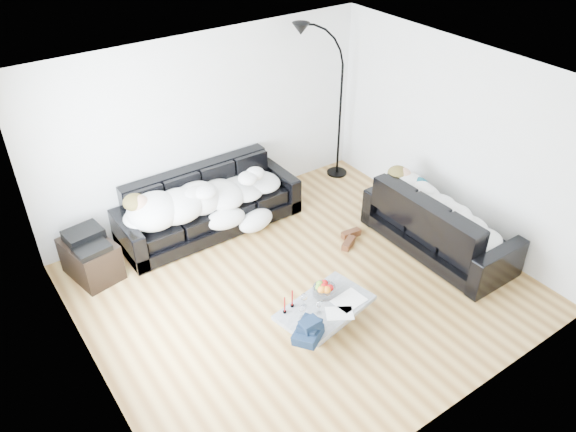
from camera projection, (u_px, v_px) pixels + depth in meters
ground at (302, 287)px, 6.93m from camera, size 5.00×5.00×0.00m
wall_back at (207, 127)px, 7.72m from camera, size 5.00×0.02×2.60m
wall_left at (79, 285)px, 5.02m from camera, size 0.02×4.50×2.60m
wall_right at (456, 140)px, 7.39m from camera, size 0.02×4.50×2.60m
ceiling at (306, 86)px, 5.47m from camera, size 5.00×5.00×0.00m
sofa_back at (209, 203)px, 7.76m from camera, size 2.55×0.88×0.83m
sofa_right at (440, 222)px, 7.37m from camera, size 0.89×2.07×0.84m
sleeper_back at (209, 191)px, 7.60m from camera, size 2.16×0.74×0.43m
sleeper_right at (443, 208)px, 7.25m from camera, size 0.75×1.77×0.43m
teal_cushion at (405, 183)px, 7.60m from camera, size 0.42×0.38×0.20m
coffee_table at (325, 316)px, 6.30m from camera, size 1.16×0.80×0.31m
fruit_bowl at (324, 288)px, 6.33m from camera, size 0.31×0.31×0.16m
wine_glass_a at (304, 300)px, 6.15m from camera, size 0.09×0.09×0.18m
wine_glass_b at (302, 312)px, 6.01m from camera, size 0.09×0.09×0.17m
wine_glass_c at (319, 307)px, 6.07m from camera, size 0.08×0.08×0.18m
candle_left at (285, 305)px, 6.06m from camera, size 0.04×0.04×0.21m
candle_right at (292, 299)px, 6.14m from camera, size 0.04×0.04×0.23m
newspaper_a at (349, 300)px, 6.28m from camera, size 0.38×0.30×0.01m
newspaper_b at (340, 313)px, 6.11m from camera, size 0.37×0.34×0.01m
navy_jacket at (306, 325)px, 5.74m from camera, size 0.39×0.34×0.17m
shoes at (350, 238)px, 7.68m from camera, size 0.54×0.46×0.11m
av_cabinet at (91, 259)px, 7.00m from camera, size 0.63×0.81×0.50m
stereo at (86, 239)px, 6.82m from camera, size 0.48×0.39×0.13m
floor_lamp at (340, 110)px, 8.63m from camera, size 0.85×0.41×2.25m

